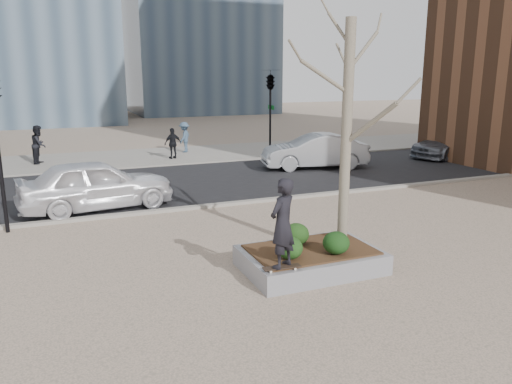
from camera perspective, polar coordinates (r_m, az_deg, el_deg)
name	(u,v)px	position (r m, az deg, el deg)	size (l,w,h in m)	color
ground	(270,276)	(11.05, 1.58, -9.55)	(120.00, 120.00, 0.00)	tan
street	(168,184)	(20.20, -10.02, 0.90)	(60.00, 8.00, 0.02)	black
far_sidewalk	(138,157)	(26.96, -13.29, 3.87)	(60.00, 6.00, 0.02)	gray
planter	(310,260)	(11.39, 6.23, -7.71)	(3.00, 2.00, 0.45)	gray
planter_mulch	(311,249)	(11.30, 6.27, -6.55)	(2.70, 1.70, 0.04)	#382314
sycamore_tree	(348,98)	(11.41, 10.45, 10.57)	(2.80, 2.80, 6.60)	gray
shrub_left	(290,248)	(10.59, 3.87, -6.40)	(0.56, 0.56, 0.48)	#163E13
shrub_middle	(296,234)	(11.45, 4.62, -4.82)	(0.59, 0.59, 0.50)	#193C13
shrub_right	(336,243)	(10.98, 9.15, -5.76)	(0.58, 0.58, 0.50)	black
skateboard	(282,268)	(10.16, 2.98, -8.71)	(0.78, 0.20, 0.07)	black
skateboarder	(283,223)	(9.84, 3.05, -3.59)	(0.66, 0.44, 1.82)	black
police_car	(96,184)	(16.82, -17.77, 0.85)	(1.94, 4.82, 1.64)	white
car_silver	(315,151)	(23.26, 6.72, 4.66)	(1.68, 4.80, 1.58)	#A8ABB0
car_third	(448,144)	(28.23, 21.11, 5.19)	(1.95, 4.80, 1.39)	slate
pedestrian_a	(39,145)	(26.47, -23.56, 5.00)	(0.90, 0.70, 1.86)	black
pedestrian_b	(184,137)	(28.14, -8.18, 6.23)	(1.08, 0.62, 1.68)	#3B526B
pedestrian_c	(173,143)	(26.08, -9.47, 5.51)	(0.92, 0.38, 1.57)	black
traffic_light_far	(270,114)	(26.24, 1.64, 8.89)	(0.60, 2.48, 4.50)	black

